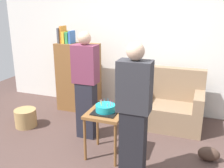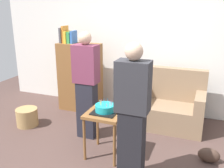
# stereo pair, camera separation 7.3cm
# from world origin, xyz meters

# --- Properties ---
(ground_plane) EXTENTS (8.00, 8.00, 0.00)m
(ground_plane) POSITION_xyz_m (0.00, 0.00, 0.00)
(ground_plane) COLOR #4C3833
(wall_back) EXTENTS (6.00, 0.10, 2.70)m
(wall_back) POSITION_xyz_m (0.00, 2.05, 1.35)
(wall_back) COLOR silver
(wall_back) RESTS_ON ground_plane
(couch) EXTENTS (1.10, 0.70, 0.96)m
(couch) POSITION_xyz_m (0.62, 1.48, 0.34)
(couch) COLOR #8C7054
(couch) RESTS_ON ground_plane
(bookshelf) EXTENTS (0.80, 0.36, 1.61)m
(bookshelf) POSITION_xyz_m (-1.13, 1.56, 0.67)
(bookshelf) COLOR brown
(bookshelf) RESTS_ON ground_plane
(side_table) EXTENTS (0.48, 0.48, 0.63)m
(side_table) POSITION_xyz_m (-0.05, 0.24, 0.54)
(side_table) COLOR brown
(side_table) RESTS_ON ground_plane
(birthday_cake) EXTENTS (0.32, 0.32, 0.17)m
(birthday_cake) POSITION_xyz_m (-0.05, 0.24, 0.69)
(birthday_cake) COLOR black
(birthday_cake) RESTS_ON side_table
(person_blowing_candles) EXTENTS (0.36, 0.22, 1.63)m
(person_blowing_candles) POSITION_xyz_m (-0.52, 0.63, 0.83)
(person_blowing_candles) COLOR #23232D
(person_blowing_candles) RESTS_ON ground_plane
(person_holding_cake) EXTENTS (0.36, 0.22, 1.63)m
(person_holding_cake) POSITION_xyz_m (0.43, -0.14, 0.83)
(person_holding_cake) COLOR black
(person_holding_cake) RESTS_ON ground_plane
(wicker_basket) EXTENTS (0.36, 0.36, 0.30)m
(wicker_basket) POSITION_xyz_m (-1.64, 0.59, 0.15)
(wicker_basket) COLOR #A88451
(wicker_basket) RESTS_ON ground_plane
(handbag) EXTENTS (0.28, 0.14, 0.20)m
(handbag) POSITION_xyz_m (1.28, 0.56, 0.10)
(handbag) COLOR #473328
(handbag) RESTS_ON ground_plane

